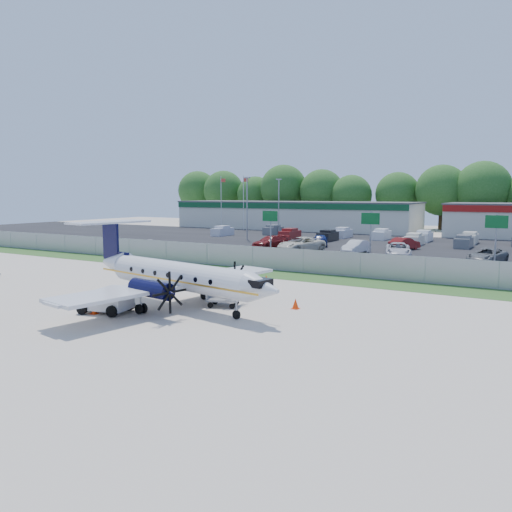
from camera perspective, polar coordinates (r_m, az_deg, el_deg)
The scene contains 30 objects.
ground at distance 30.66m, azimuth -5.64°, elevation -5.48°, with size 170.00×170.00×0.00m, color beige.
grass_verge at distance 40.83m, azimuth 4.22°, elevation -2.29°, with size 170.00×4.00×0.02m, color #2D561E.
access_road at distance 47.16m, azimuth 7.93°, elevation -1.06°, with size 170.00×8.00×0.02m, color black.
parking_lot at distance 66.95m, azimuth 14.72°, elevation 1.18°, with size 170.00×32.00×0.02m, color black.
perimeter_fence at distance 42.47m, azimuth 5.41°, elevation -0.58°, with size 120.00×0.06×1.99m.
building_west at distance 95.81m, azimuth 4.34°, elevation 4.68°, with size 46.40×12.40×5.24m.
sign_left at distance 53.72m, azimuth 1.64°, elevation 3.85°, with size 1.80×0.26×5.00m.
sign_mid at distance 49.46m, azimuth 12.94°, elevation 3.40°, with size 1.80×0.26×5.00m.
sign_right at distance 47.42m, azimuth 25.76°, elevation 2.72°, with size 1.80×0.26×5.00m.
flagpole_west at distance 95.61m, azimuth -3.97°, elevation 6.49°, with size 1.06×0.12×10.00m.
flagpole_east at distance 92.90m, azimuth -1.40°, elevation 6.48°, with size 1.06×0.12×10.00m.
light_pole_nw at distance 72.71m, azimuth -1.03°, elevation 5.99°, with size 0.90×0.35×9.09m.
light_pole_sw at distance 81.44m, azimuth 2.62°, elevation 6.10°, with size 0.90×0.35×9.09m.
tree_line at distance 100.05m, azimuth 19.91°, elevation 2.87°, with size 112.00×6.00×14.00m, color #225418, non-canonical shape.
aircraft at distance 29.99m, azimuth -9.13°, elevation -2.19°, with size 15.81×15.51×4.83m.
pushback_tug at distance 29.43m, azimuth -16.58°, elevation -4.88°, with size 2.97×2.39×1.46m.
baggage_cart_far at distance 29.79m, azimuth -3.74°, elevation -4.93°, with size 2.15×1.68×0.99m.
cone_nose at distance 29.28m, azimuth 4.54°, elevation -5.49°, with size 0.43×0.43×0.61m.
cone_port_wing at distance 29.42m, azimuth -18.00°, elevation -5.85°, with size 0.36×0.36×0.52m.
cone_starboard_wing at distance 38.03m, azimuth 1.18°, elevation -2.61°, with size 0.36×0.36×0.52m.
road_car_west at distance 56.19m, azimuth -11.29°, elevation 0.16°, with size 2.12×5.22×1.52m, color silver.
road_car_mid at distance 45.83m, azimuth 15.33°, elevation -1.50°, with size 2.23×4.83×1.34m, color black.
parked_car_a at distance 61.52m, azimuth 1.62°, elevation 0.89°, with size 2.16×5.30×1.54m, color maroon.
parked_car_b at distance 58.30m, azimuth 5.16°, elevation 0.52°, with size 2.78×6.03×1.68m, color beige.
parked_car_c at distance 57.43m, azimuth 11.36°, elevation 0.31°, with size 1.57×4.51×1.49m, color silver.
parked_car_d at distance 54.79m, azimuth 15.90°, elevation -0.14°, with size 2.57×5.58×1.55m, color silver.
parked_car_e at distance 53.28m, azimuth 24.87°, elevation -0.74°, with size 2.41×5.23×1.45m, color #595B5E.
parked_car_f at distance 64.57m, azimuth 7.34°, elevation 1.13°, with size 1.87×4.64×1.58m, color navy.
parked_car_g at distance 62.15m, azimuth 16.58°, elevation 0.66°, with size 1.60×4.59×1.51m, color maroon.
far_parking_rows at distance 71.77m, azimuth 15.78°, elevation 1.52°, with size 56.00×10.00×1.60m, color gray, non-canonical shape.
Camera 1 is at (17.50, -24.28, 6.67)m, focal length 35.00 mm.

